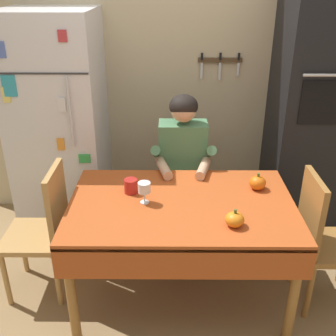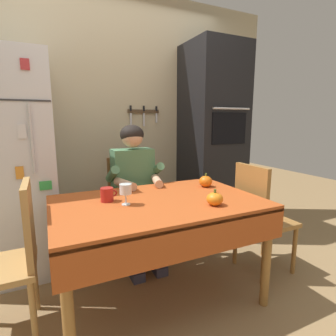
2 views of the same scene
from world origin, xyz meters
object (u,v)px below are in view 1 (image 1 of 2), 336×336
(chair_left_side, at_px, (45,226))
(coffee_mug, at_px, (131,186))
(chair_behind_person, at_px, (182,178))
(wine_glass, at_px, (144,188))
(pumpkin_large, at_px, (235,219))
(refrigerator, at_px, (60,129))
(dining_table, at_px, (182,216))
(seated_person, at_px, (183,163))
(wall_oven, at_px, (313,110))
(pumpkin_medium, at_px, (258,183))
(chair_right_side, at_px, (323,236))

(chair_left_side, xyz_separation_m, coffee_mug, (0.58, 0.06, 0.28))
(chair_behind_person, xyz_separation_m, wine_glass, (-0.25, -0.78, 0.33))
(coffee_mug, relative_size, pumpkin_large, 1.06)
(refrigerator, relative_size, pumpkin_large, 16.71)
(dining_table, bearing_deg, wine_glass, 175.62)
(seated_person, height_order, pumpkin_large, seated_person)
(wall_oven, height_order, wine_glass, wall_oven)
(dining_table, relative_size, wine_glass, 10.06)
(seated_person, bearing_deg, wall_oven, 17.25)
(pumpkin_medium, bearing_deg, dining_table, -158.52)
(chair_left_side, bearing_deg, dining_table, -5.59)
(chair_behind_person, distance_m, coffee_mug, 0.78)
(wall_oven, distance_m, pumpkin_medium, 0.95)
(wall_oven, bearing_deg, refrigerator, -178.86)
(seated_person, xyz_separation_m, chair_right_side, (0.88, -0.62, -0.23))
(wine_glass, bearing_deg, pumpkin_large, -25.76)
(coffee_mug, distance_m, wine_glass, 0.17)
(dining_table, height_order, coffee_mug, coffee_mug)
(seated_person, bearing_deg, coffee_mug, -126.98)
(chair_behind_person, bearing_deg, coffee_mug, -118.08)
(dining_table, bearing_deg, pumpkin_medium, 21.48)
(chair_right_side, height_order, pumpkin_large, chair_right_side)
(coffee_mug, height_order, wine_glass, wine_glass)
(chair_left_side, height_order, coffee_mug, chair_left_side)
(chair_left_side, relative_size, pumpkin_large, 8.63)
(refrigerator, bearing_deg, wine_glass, -50.24)
(chair_behind_person, distance_m, wine_glass, 0.88)
(chair_behind_person, distance_m, chair_left_side, 1.16)
(wine_glass, bearing_deg, chair_right_side, -1.50)
(wall_oven, xyz_separation_m, wine_glass, (-1.28, -0.91, -0.21))
(refrigerator, distance_m, pumpkin_large, 1.67)
(chair_right_side, bearing_deg, refrigerator, 154.19)
(chair_right_side, bearing_deg, wall_oven, 80.93)
(chair_left_side, bearing_deg, refrigerator, 93.54)
(pumpkin_large, bearing_deg, chair_left_side, 164.90)
(dining_table, relative_size, chair_behind_person, 1.51)
(dining_table, bearing_deg, chair_behind_person, 88.37)
(refrigerator, relative_size, coffee_mug, 15.76)
(pumpkin_large, relative_size, pumpkin_medium, 0.94)
(dining_table, relative_size, chair_right_side, 1.51)
(chair_left_side, bearing_deg, wall_oven, 23.16)
(dining_table, height_order, pumpkin_medium, pumpkin_medium)
(chair_left_side, bearing_deg, chair_behind_person, 37.34)
(chair_behind_person, distance_m, pumpkin_large, 1.09)
(dining_table, relative_size, coffee_mug, 12.26)
(refrigerator, height_order, coffee_mug, refrigerator)
(chair_behind_person, bearing_deg, pumpkin_large, -75.42)
(chair_left_side, xyz_separation_m, wine_glass, (0.67, -0.07, 0.33))
(pumpkin_medium, bearing_deg, chair_right_side, -27.54)
(wine_glass, bearing_deg, chair_left_side, 173.99)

